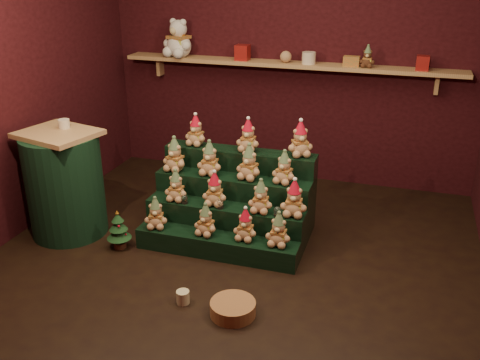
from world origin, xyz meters
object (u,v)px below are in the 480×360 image
(brown_bear, at_px, (367,57))
(side_table, at_px, (65,184))
(riser_tier_front, at_px, (216,245))
(snow_globe_b, at_px, (220,204))
(wicker_basket, at_px, (233,308))
(white_bear, at_px, (178,33))
(snow_globe_c, at_px, (277,212))
(mug_left, at_px, (183,297))
(mug_right, at_px, (242,306))
(mini_christmas_tree, at_px, (119,230))
(snow_globe_a, at_px, (184,199))

(brown_bear, bearing_deg, side_table, -142.82)
(riser_tier_front, distance_m, side_table, 1.47)
(snow_globe_b, relative_size, brown_bear, 0.39)
(wicker_basket, distance_m, white_bear, 3.28)
(riser_tier_front, bearing_deg, wicker_basket, -62.18)
(snow_globe_c, relative_size, brown_bear, 0.40)
(wicker_basket, xyz_separation_m, brown_bear, (0.58, 2.52, 1.38))
(mug_left, bearing_deg, mug_right, 4.34)
(snow_globe_c, xyz_separation_m, mini_christmas_tree, (-1.32, -0.30, -0.23))
(riser_tier_front, xyz_separation_m, wicker_basket, (0.39, -0.74, -0.04))
(mini_christmas_tree, relative_size, mug_left, 3.71)
(snow_globe_a, relative_size, mug_left, 0.79)
(wicker_basket, distance_m, brown_bear, 2.93)
(riser_tier_front, distance_m, mini_christmas_tree, 0.86)
(mug_left, relative_size, white_bear, 0.19)
(snow_globe_a, height_order, snow_globe_c, snow_globe_c)
(mug_left, xyz_separation_m, brown_bear, (0.97, 2.50, 1.38))
(snow_globe_c, distance_m, mug_left, 1.06)
(wicker_basket, bearing_deg, mini_christmas_tree, 154.00)
(brown_bear, bearing_deg, snow_globe_a, -128.81)
(white_bear, height_order, brown_bear, white_bear)
(riser_tier_front, bearing_deg, white_bear, 120.71)
(side_table, xyz_separation_m, brown_bear, (2.39, 1.79, 0.95))
(snow_globe_b, bearing_deg, brown_bear, 58.56)
(side_table, bearing_deg, snow_globe_b, 20.80)
(white_bear, bearing_deg, riser_tier_front, -41.54)
(mug_right, height_order, wicker_basket, wicker_basket)
(mini_christmas_tree, bearing_deg, brown_bear, 46.62)
(side_table, bearing_deg, white_bear, 92.27)
(wicker_basket, xyz_separation_m, white_bear, (-1.45, 2.52, 1.52))
(mug_left, relative_size, mug_right, 1.02)
(mini_christmas_tree, relative_size, wicker_basket, 1.11)
(riser_tier_front, xyz_separation_m, white_bear, (-1.06, 1.78, 1.49))
(snow_globe_c, distance_m, mini_christmas_tree, 1.37)
(mug_left, distance_m, wicker_basket, 0.39)
(wicker_basket, bearing_deg, riser_tier_front, 117.82)
(mug_left, bearing_deg, snow_globe_c, 61.29)
(white_bear, bearing_deg, snow_globe_c, -28.74)
(snow_globe_c, bearing_deg, wicker_basket, -95.70)
(mini_christmas_tree, distance_m, mug_right, 1.40)
(riser_tier_front, bearing_deg, brown_bear, 61.42)
(mug_left, xyz_separation_m, wicker_basket, (0.39, -0.02, 0.00))
(snow_globe_b, xyz_separation_m, white_bear, (-1.04, 1.62, 1.17))
(snow_globe_b, bearing_deg, white_bear, 122.63)
(side_table, height_order, white_bear, white_bear)
(snow_globe_c, xyz_separation_m, mug_right, (-0.04, -0.84, -0.36))
(snow_globe_b, relative_size, mini_christmas_tree, 0.23)
(riser_tier_front, distance_m, snow_globe_b, 0.35)
(snow_globe_b, height_order, mug_left, snow_globe_b)
(mini_christmas_tree, distance_m, wicker_basket, 1.38)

